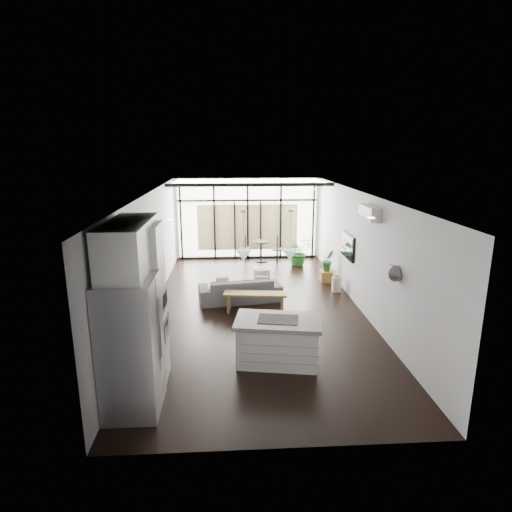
{
  "coord_description": "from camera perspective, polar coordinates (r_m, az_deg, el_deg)",
  "views": [
    {
      "loc": [
        -0.63,
        -9.76,
        3.83
      ],
      "look_at": [
        0.0,
        0.3,
        1.25
      ],
      "focal_mm": 30.0,
      "sensor_mm": 36.0,
      "label": 1
    }
  ],
  "objects": [
    {
      "name": "pendant_right",
      "position": [
        7.41,
        4.52,
        0.17
      ],
      "size": [
        0.26,
        0.26,
        0.18
      ],
      "primitive_type": "cone",
      "color": "white",
      "rests_on": "ceiling"
    },
    {
      "name": "upper_cabinets",
      "position": [
        6.61,
        -16.51,
        0.8
      ],
      "size": [
        0.62,
        1.75,
        0.86
      ],
      "primitive_type": "cube",
      "color": "silver",
      "rests_on": "wall_left"
    },
    {
      "name": "glazing",
      "position": [
        14.86,
        -1.11,
        4.94
      ],
      "size": [
        5.0,
        0.2,
        2.8
      ],
      "primitive_type": "cube",
      "color": "black",
      "rests_on": "ground"
    },
    {
      "name": "plant_crate",
      "position": [
        12.62,
        9.56,
        -1.34
      ],
      "size": [
        0.5,
        0.7,
        0.28
      ],
      "primitive_type": "imported",
      "rotation": [
        0.0,
        0.0,
        0.27
      ],
      "color": "#235D25",
      "rests_on": "crate"
    },
    {
      "name": "milk_can",
      "position": [
        11.84,
        10.7,
        -3.5
      ],
      "size": [
        0.26,
        0.26,
        0.5
      ],
      "primitive_type": "cylinder",
      "rotation": [
        0.0,
        0.0,
        0.02
      ],
      "color": "beige",
      "rests_on": "floor"
    },
    {
      "name": "wall_left",
      "position": [
        10.23,
        -14.0,
        0.18
      ],
      "size": [
        0.02,
        10.0,
        2.8
      ],
      "primitive_type": "cube",
      "color": "silver",
      "rests_on": "ground"
    },
    {
      "name": "fridge",
      "position": [
        6.62,
        -16.32,
        -11.38
      ],
      "size": [
        0.79,
        0.99,
        2.04
      ],
      "primitive_type": "cube",
      "color": "#9B9BA0",
      "rests_on": "floor"
    },
    {
      "name": "ceiling",
      "position": [
        9.84,
        0.11,
        8.34
      ],
      "size": [
        5.0,
        10.0,
        0.0
      ],
      "primitive_type": "cube",
      "color": "white",
      "rests_on": "ground"
    },
    {
      "name": "sofa",
      "position": [
        10.91,
        -2.13,
        -3.96
      ],
      "size": [
        2.14,
        0.91,
        0.81
      ],
      "primitive_type": "imported",
      "rotation": [
        0.0,
        0.0,
        3.29
      ],
      "color": "#4A4B4D",
      "rests_on": "floor"
    },
    {
      "name": "pouf",
      "position": [
        12.53,
        0.77,
        -2.52
      ],
      "size": [
        0.49,
        0.49,
        0.39
      ],
      "primitive_type": "cylinder",
      "rotation": [
        0.0,
        0.0,
        -0.02
      ],
      "color": "beige",
      "rests_on": "floor"
    },
    {
      "name": "appliance_column",
      "position": [
        7.21,
        -14.9,
        -6.39
      ],
      "size": [
        0.69,
        0.72,
        2.67
      ],
      "primitive_type": "cube",
      "color": "silver",
      "rests_on": "floor"
    },
    {
      "name": "wall_front",
      "position": [
        5.39,
        3.63,
        -12.51
      ],
      "size": [
        5.0,
        0.02,
        2.8
      ],
      "primitive_type": "cube",
      "color": "silver",
      "rests_on": "ground"
    },
    {
      "name": "wall_right",
      "position": [
        10.54,
        13.8,
        0.6
      ],
      "size": [
        0.02,
        10.0,
        2.8
      ],
      "primitive_type": "cube",
      "color": "silver",
      "rests_on": "ground"
    },
    {
      "name": "framed_art",
      "position": [
        9.72,
        -14.39,
        0.32
      ],
      "size": [
        0.04,
        0.7,
        0.9
      ],
      "primitive_type": "cube",
      "color": "black",
      "rests_on": "wall_left"
    },
    {
      "name": "pendant_left",
      "position": [
        7.34,
        -1.67,
        0.07
      ],
      "size": [
        0.26,
        0.26,
        0.18
      ],
      "primitive_type": "cone",
      "color": "white",
      "rests_on": "ceiling"
    },
    {
      "name": "bistro_set",
      "position": [
        14.64,
        0.7,
        0.6
      ],
      "size": [
        1.55,
        0.89,
        0.7
      ],
      "primitive_type": "cube",
      "rotation": [
        0.0,
        0.0,
        -0.22
      ],
      "color": "black",
      "rests_on": "floor"
    },
    {
      "name": "tv",
      "position": [
        11.48,
        12.13,
        1.3
      ],
      "size": [
        0.05,
        1.1,
        0.65
      ],
      "primitive_type": "cube",
      "color": "black",
      "rests_on": "wall_right"
    },
    {
      "name": "wall_back",
      "position": [
        14.98,
        -1.13,
        5.01
      ],
      "size": [
        5.0,
        0.02,
        2.8
      ],
      "primitive_type": "cube",
      "color": "silver",
      "rests_on": "ground"
    },
    {
      "name": "plant_tall",
      "position": [
        14.23,
        5.67,
        0.17
      ],
      "size": [
        1.13,
        1.18,
        0.73
      ],
      "primitive_type": "imported",
      "rotation": [
        0.0,
        0.0,
        0.39
      ],
      "color": "#235D25",
      "rests_on": "floor"
    },
    {
      "name": "console_bench",
      "position": [
        10.23,
        -0.09,
        -6.19
      ],
      "size": [
        1.53,
        0.56,
        0.48
      ],
      "primitive_type": "cube",
      "rotation": [
        0.0,
        0.0,
        -0.13
      ],
      "color": "brown",
      "rests_on": "floor"
    },
    {
      "name": "ac_unit",
      "position": [
        9.56,
        14.89,
        5.57
      ],
      "size": [
        0.22,
        0.9,
        0.3
      ],
      "primitive_type": "cube",
      "color": "silver",
      "rests_on": "wall_right"
    },
    {
      "name": "island",
      "position": [
        7.9,
        2.94,
        -11.25
      ],
      "size": [
        1.67,
        1.16,
        0.84
      ],
      "primitive_type": "cube",
      "rotation": [
        0.0,
        0.0,
        -0.17
      ],
      "color": "silver",
      "rests_on": "floor"
    },
    {
      "name": "crate",
      "position": [
        12.7,
        9.51,
        -2.64
      ],
      "size": [
        0.43,
        0.43,
        0.32
      ],
      "primitive_type": "cube",
      "rotation": [
        0.0,
        0.0,
        -0.01
      ],
      "color": "brown",
      "rests_on": "floor"
    },
    {
      "name": "skylight",
      "position": [
        13.82,
        -0.98,
        9.95
      ],
      "size": [
        4.7,
        1.9,
        0.06
      ],
      "primitive_type": "cube",
      "color": "white",
      "rests_on": "ceiling"
    },
    {
      "name": "neighbour_building",
      "position": [
        14.98,
        -1.12,
        3.85
      ],
      "size": [
        3.5,
        0.02,
        1.6
      ],
      "primitive_type": "cube",
      "color": "beige",
      "rests_on": "ground"
    },
    {
      "name": "floor",
      "position": [
        10.51,
        0.1,
        -7.03
      ],
      "size": [
        5.0,
        10.0,
        0.0
      ],
      "primitive_type": "cube",
      "color": "black",
      "rests_on": "ground"
    },
    {
      "name": "cooktop",
      "position": [
        7.73,
        2.98,
        -8.4
      ],
      "size": [
        0.79,
        0.59,
        0.01
      ],
      "primitive_type": "cube",
      "rotation": [
        0.0,
        0.0,
        -0.17
      ],
      "color": "black",
      "rests_on": "island"
    }
  ]
}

